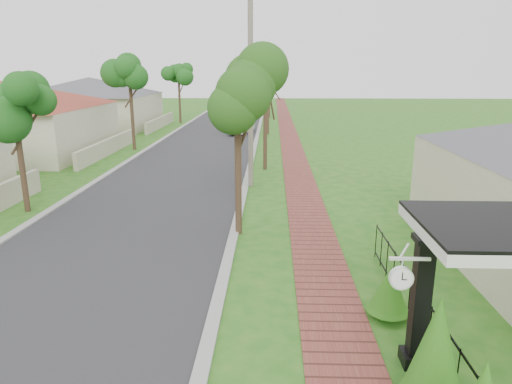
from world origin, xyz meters
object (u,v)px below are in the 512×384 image
(parked_car_red, at_px, (240,124))
(parked_car_white, at_px, (241,126))
(near_tree, at_px, (237,92))
(utility_pole, at_px, (251,85))
(station_clock, at_px, (402,276))
(porch_post, at_px, (420,309))

(parked_car_red, xyz_separation_m, parked_car_white, (0.24, -1.53, 0.04))
(near_tree, bearing_deg, utility_pole, 89.10)
(parked_car_red, height_order, parked_car_white, parked_car_white)
(parked_car_white, distance_m, utility_pole, 18.41)
(parked_car_red, distance_m, parked_car_white, 1.55)
(parked_car_red, bearing_deg, parked_car_white, -69.46)
(parked_car_white, relative_size, station_clock, 6.03)
(parked_car_red, relative_size, station_clock, 5.48)
(porch_post, bearing_deg, parked_car_red, 99.65)
(porch_post, relative_size, station_clock, 3.74)
(porch_post, relative_size, near_tree, 0.44)
(porch_post, xyz_separation_m, station_clock, (-0.49, -0.40, 0.83))
(porch_post, bearing_deg, station_clock, -140.80)
(parked_car_red, xyz_separation_m, near_tree, (1.80, -25.82, 3.97))
(porch_post, bearing_deg, utility_pole, 105.44)
(near_tree, bearing_deg, station_clock, -65.76)
(utility_pole, bearing_deg, parked_car_red, 95.58)
(parked_car_red, relative_size, near_tree, 0.64)
(porch_post, xyz_separation_m, utility_pole, (-3.65, 13.22, 3.50))
(station_clock, bearing_deg, porch_post, 39.20)
(parked_car_red, height_order, near_tree, near_tree)
(near_tree, relative_size, utility_pole, 0.63)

